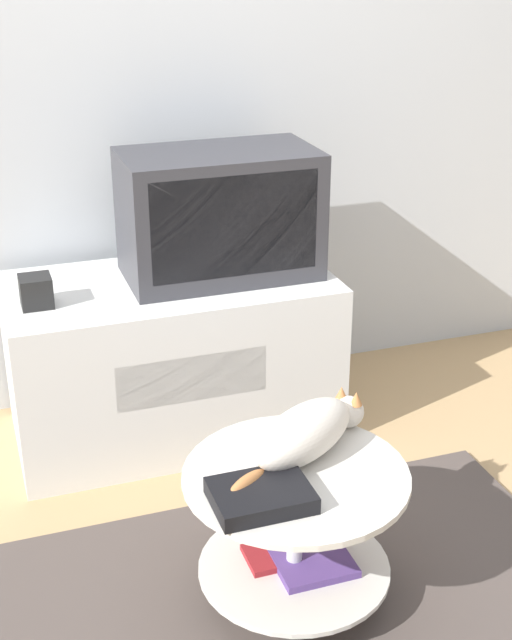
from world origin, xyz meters
TOP-DOWN VIEW (x-y plane):
  - ground_plane at (0.00, 0.00)m, footprint 12.00×12.00m
  - wall_back at (0.00, 1.47)m, footprint 8.00×0.05m
  - rug at (0.00, 0.00)m, footprint 1.79×1.13m
  - tv_stand at (-0.05, 1.09)m, footprint 1.15×0.60m
  - tv at (0.15, 1.10)m, footprint 0.67×0.38m
  - speaker at (-0.51, 1.01)m, footprint 0.10×0.10m
  - coffee_table at (0.04, 0.06)m, footprint 0.60×0.60m
  - dvd_box at (-0.09, -0.03)m, footprint 0.25×0.19m
  - cat at (0.10, 0.13)m, footprint 0.50×0.33m

SIDE VIEW (x-z plane):
  - ground_plane at x=0.00m, z-range 0.00..0.00m
  - rug at x=0.00m, z-range 0.00..0.02m
  - coffee_table at x=0.04m, z-range 0.07..0.48m
  - tv_stand at x=-0.05m, z-range 0.00..0.60m
  - dvd_box at x=-0.09m, z-range 0.43..0.47m
  - cat at x=0.10m, z-range 0.43..0.57m
  - speaker at x=-0.51m, z-range 0.60..0.70m
  - tv at x=0.15m, z-range 0.60..1.05m
  - wall_back at x=0.00m, z-range 0.00..2.60m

